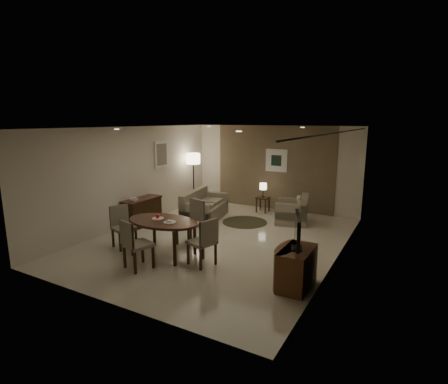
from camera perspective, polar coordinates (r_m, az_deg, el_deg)
The scene contains 31 objects.
room_shell at distance 8.63m, azimuth 0.65°, elevation 1.54°, with size 5.50×7.00×2.70m.
taupe_accent at distance 11.40m, azimuth 8.09°, elevation 3.91°, with size 3.96×0.03×2.70m, color brown.
curtain_wall at distance 7.36m, azimuth 17.73°, elevation -1.05°, with size 0.08×6.70×2.58m, color #BDAB94, non-canonical shape.
curtain_rod at distance 7.20m, azimuth 18.39°, elevation 9.26°, with size 0.03×0.03×6.80m, color black.
art_back_frame at distance 11.31m, azimuth 8.56°, elevation 5.11°, with size 0.72×0.03×0.72m, color silver.
art_back_canvas at distance 11.30m, azimuth 8.53°, elevation 5.11°, with size 0.34×0.01×0.34m, color black.
art_left_frame at distance 10.74m, azimuth -10.18°, elevation 6.05°, with size 0.03×0.60×0.80m, color silver.
art_left_canvas at distance 10.73m, azimuth -10.12°, elevation 6.05°, with size 0.01×0.46×0.64m, color gray.
downlight_nl at distance 7.58m, azimuth -17.10°, elevation 9.77°, with size 0.10×0.10×0.01m, color white.
downlight_nr at distance 5.90m, azimuth 2.43°, elevation 9.86°, with size 0.10×0.10×0.01m, color white.
downlight_fl at distance 10.41m, azimuth -2.48°, elevation 10.66°, with size 0.10×0.10×0.01m, color white.
downlight_fr at distance 9.25m, azimuth 12.70°, elevation 10.26°, with size 0.10×0.10×0.01m, color white.
console_desk at distance 9.95m, azimuth -13.22°, elevation -3.16°, with size 0.48×1.20×0.75m, color #4C2118, non-canonical shape.
telephone at distance 9.64m, azimuth -14.53°, elevation -1.10°, with size 0.20×0.14×0.09m, color white, non-canonical shape.
tv_cabinet at distance 6.33m, azimuth 11.80°, elevation -12.06°, with size 0.48×0.90×0.70m, color brown, non-canonical shape.
flat_tv at distance 6.10m, azimuth 11.89°, elevation -6.25°, with size 0.06×0.88×0.60m, color black, non-canonical shape.
dining_table at distance 7.69m, azimuth -9.83°, elevation -7.37°, with size 1.64×1.03×0.77m, color #4C2118, non-canonical shape.
chair_near at distance 7.08m, azimuth -13.83°, elevation -8.25°, with size 0.48×0.48×1.00m, color gray, non-canonical shape.
chair_far at distance 8.19m, azimuth -5.65°, elevation -5.03°, with size 0.51×0.51×1.05m, color gray, non-canonical shape.
chair_left at distance 8.29m, azimuth -16.03°, elevation -5.58°, with size 0.46×0.46×0.95m, color gray, non-canonical shape.
chair_right at distance 7.06m, azimuth -3.66°, elevation -8.05°, with size 0.48×0.48×0.98m, color gray, non-canonical shape.
plate_a at distance 7.72m, azimuth -10.75°, elevation -4.26°, with size 0.26×0.26×0.02m, color white.
plate_b at distance 7.40m, azimuth -8.85°, elevation -4.89°, with size 0.26×0.26×0.02m, color white.
fruit_apple at distance 7.70m, azimuth -10.76°, elevation -3.88°, with size 0.09×0.09×0.09m, color #B3141B.
napkin at distance 7.39m, azimuth -8.86°, elevation -4.72°, with size 0.12×0.08×0.03m, color white.
round_rug at distance 10.05m, azimuth 3.41°, elevation -4.90°, with size 1.27×1.27×0.01m, color #433F25.
sofa at distance 10.28m, azimuth -3.12°, elevation -2.16°, with size 0.88×1.76×0.83m, color gray, non-canonical shape.
armchair at distance 10.05m, azimuth 11.04°, elevation -2.74°, with size 0.91×0.86×0.81m, color gray, non-canonical shape.
side_table at distance 11.13m, azimuth 6.34°, elevation -2.05°, with size 0.38×0.38×0.48m, color #312010, non-canonical shape.
table_lamp at distance 11.02m, azimuth 6.40°, elevation 0.42°, with size 0.22×0.22×0.50m, color #FFEAC1, non-canonical shape.
floor_lamp at distance 11.67m, azimuth -4.99°, elevation 1.92°, with size 0.45×0.45×1.80m, color #FFE5B7, non-canonical shape.
Camera 1 is at (4.06, -7.06, 2.87)m, focal length 28.00 mm.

